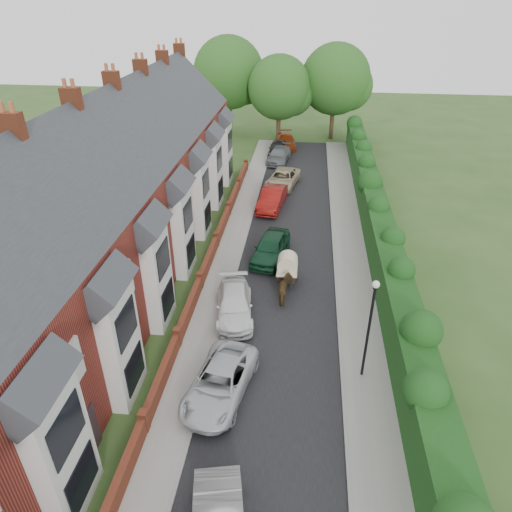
# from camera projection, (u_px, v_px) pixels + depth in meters

# --- Properties ---
(ground) EXTENTS (140.00, 140.00, 0.00)m
(ground) POSITION_uv_depth(u_px,v_px,m) (280.00, 444.00, 17.56)
(ground) COLOR #2D4C1E
(ground) RESTS_ON ground
(road) EXTENTS (6.00, 58.00, 0.02)m
(road) POSITION_uv_depth(u_px,v_px,m) (285.00, 284.00, 27.02)
(road) COLOR black
(road) RESTS_ON ground
(pavement_hedge_side) EXTENTS (2.20, 58.00, 0.12)m
(pavement_hedge_side) POSITION_uv_depth(u_px,v_px,m) (355.00, 288.00, 26.59)
(pavement_hedge_side) COLOR gray
(pavement_hedge_side) RESTS_ON ground
(pavement_house_side) EXTENTS (1.70, 58.00, 0.12)m
(pavement_house_side) POSITION_uv_depth(u_px,v_px,m) (221.00, 279.00, 27.37)
(pavement_house_side) COLOR gray
(pavement_house_side) RESTS_ON ground
(kerb_hedge_side) EXTENTS (0.18, 58.00, 0.13)m
(kerb_hedge_side) POSITION_uv_depth(u_px,v_px,m) (337.00, 287.00, 26.69)
(kerb_hedge_side) COLOR gray
(kerb_hedge_side) RESTS_ON ground
(kerb_house_side) EXTENTS (0.18, 58.00, 0.13)m
(kerb_house_side) POSITION_uv_depth(u_px,v_px,m) (234.00, 280.00, 27.29)
(kerb_house_side) COLOR gray
(kerb_house_side) RESTS_ON ground
(hedge) EXTENTS (2.10, 58.00, 2.85)m
(hedge) POSITION_uv_depth(u_px,v_px,m) (390.00, 267.00, 25.63)
(hedge) COLOR #133B12
(hedge) RESTS_ON ground
(terrace_row) EXTENTS (9.05, 40.50, 11.50)m
(terrace_row) POSITION_uv_depth(u_px,v_px,m) (97.00, 215.00, 24.90)
(terrace_row) COLOR maroon
(terrace_row) RESTS_ON ground
(garden_wall_row) EXTENTS (0.35, 40.35, 1.10)m
(garden_wall_row) POSITION_uv_depth(u_px,v_px,m) (200.00, 282.00, 26.41)
(garden_wall_row) COLOR brown
(garden_wall_row) RESTS_ON ground
(lamppost) EXTENTS (0.32, 0.32, 5.16)m
(lamppost) POSITION_uv_depth(u_px,v_px,m) (370.00, 318.00, 18.97)
(lamppost) COLOR black
(lamppost) RESTS_ON ground
(tree_far_left) EXTENTS (7.14, 6.80, 9.29)m
(tree_far_left) POSITION_uv_depth(u_px,v_px,m) (283.00, 89.00, 49.21)
(tree_far_left) COLOR #332316
(tree_far_left) RESTS_ON ground
(tree_far_right) EXTENTS (7.98, 7.60, 10.31)m
(tree_far_right) POSITION_uv_depth(u_px,v_px,m) (339.00, 81.00, 50.02)
(tree_far_right) COLOR #332316
(tree_far_right) RESTS_ON ground
(tree_far_back) EXTENTS (8.40, 8.00, 10.82)m
(tree_far_back) POSITION_uv_depth(u_px,v_px,m) (232.00, 75.00, 51.90)
(tree_far_back) COLOR #332316
(tree_far_back) RESTS_ON ground
(car_silver_b) EXTENTS (3.09, 5.21, 1.36)m
(car_silver_b) POSITION_uv_depth(u_px,v_px,m) (220.00, 382.00, 19.41)
(car_silver_b) COLOR silver
(car_silver_b) RESTS_ON ground
(car_white) EXTENTS (2.64, 4.90, 1.35)m
(car_white) POSITION_uv_depth(u_px,v_px,m) (234.00, 305.00, 24.17)
(car_white) COLOR white
(car_white) RESTS_ON ground
(car_green) EXTENTS (2.66, 4.93, 1.59)m
(car_green) POSITION_uv_depth(u_px,v_px,m) (271.00, 247.00, 29.24)
(car_green) COLOR #113922
(car_green) RESTS_ON ground
(car_red) EXTENTS (2.28, 4.99, 1.59)m
(car_red) POSITION_uv_depth(u_px,v_px,m) (272.00, 198.00, 36.02)
(car_red) COLOR maroon
(car_red) RESTS_ON ground
(car_beige) EXTENTS (3.26, 5.40, 1.40)m
(car_beige) POSITION_uv_depth(u_px,v_px,m) (283.00, 179.00, 39.98)
(car_beige) COLOR tan
(car_beige) RESTS_ON ground
(car_grey) EXTENTS (2.53, 4.98, 1.39)m
(car_grey) POSITION_uv_depth(u_px,v_px,m) (279.00, 155.00, 45.68)
(car_grey) COLOR slate
(car_grey) RESTS_ON ground
(car_black) EXTENTS (1.84, 4.33, 1.46)m
(car_black) POSITION_uv_depth(u_px,v_px,m) (277.00, 149.00, 47.40)
(car_black) COLOR black
(car_black) RESTS_ON ground
(horse) EXTENTS (0.86, 1.76, 1.46)m
(horse) POSITION_uv_depth(u_px,v_px,m) (285.00, 290.00, 25.20)
(horse) COLOR #453219
(horse) RESTS_ON ground
(horse_cart) EXTENTS (1.23, 2.73, 1.97)m
(horse_cart) POSITION_uv_depth(u_px,v_px,m) (287.00, 267.00, 26.60)
(horse_cart) COLOR black
(horse_cart) RESTS_ON ground
(car_extra_far) EXTENTS (2.56, 4.96, 1.38)m
(car_extra_far) POSITION_uv_depth(u_px,v_px,m) (286.00, 141.00, 49.83)
(car_extra_far) COLOR maroon
(car_extra_far) RESTS_ON ground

